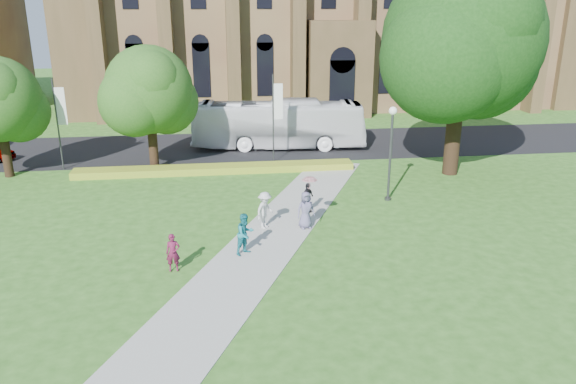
{
  "coord_description": "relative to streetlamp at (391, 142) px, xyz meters",
  "views": [
    {
      "loc": [
        -1.85,
        -22.12,
        10.37
      ],
      "look_at": [
        1.53,
        3.86,
        1.6
      ],
      "focal_mm": 35.0,
      "sensor_mm": 36.0,
      "label": 1
    }
  ],
  "objects": [
    {
      "name": "parasol",
      "position": [
        -5.04,
        -3.46,
        -1.1
      ],
      "size": [
        0.86,
        0.86,
        0.64
      ],
      "primitive_type": "imported",
      "rotation": [
        0.0,
        0.0,
        0.2
      ],
      "color": "#E7A3BA",
      "rests_on": "pedestrian_4"
    },
    {
      "name": "footpath",
      "position": [
        -7.5,
        -5.5,
        -3.28
      ],
      "size": [
        15.58,
        28.54,
        0.04
      ],
      "primitive_type": "cube",
      "rotation": [
        0.0,
        0.0,
        -0.44
      ],
      "color": "#B2B2A8",
      "rests_on": "ground"
    },
    {
      "name": "pedestrian_0",
      "position": [
        -11.3,
        -7.44,
        -2.46
      ],
      "size": [
        0.6,
        0.41,
        1.58
      ],
      "primitive_type": "imported",
      "rotation": [
        0.0,
        0.0,
        0.06
      ],
      "color": "maroon",
      "rests_on": "footpath"
    },
    {
      "name": "pedestrian_1",
      "position": [
        -8.3,
        -6.19,
        -2.33
      ],
      "size": [
        1.14,
        1.11,
        1.86
      ],
      "primitive_type": "imported",
      "rotation": [
        0.0,
        0.0,
        0.67
      ],
      "color": "#19737E",
      "rests_on": "footpath"
    },
    {
      "name": "pedestrian_3",
      "position": [
        -4.8,
        -1.49,
        -2.45
      ],
      "size": [
        0.93,
        0.95,
        1.61
      ],
      "primitive_type": "imported",
      "rotation": [
        0.0,
        0.0,
        0.81
      ],
      "color": "black",
      "rests_on": "footpath"
    },
    {
      "name": "tour_coach",
      "position": [
        -4.69,
        12.76,
        -1.47
      ],
      "size": [
        13.21,
        4.43,
        3.61
      ],
      "primitive_type": "imported",
      "rotation": [
        0.0,
        0.0,
        1.46
      ],
      "color": "white",
      "rests_on": "road"
    },
    {
      "name": "road",
      "position": [
        -7.5,
        13.5,
        -3.29
      ],
      "size": [
        160.0,
        10.0,
        0.02
      ],
      "primitive_type": "cube",
      "color": "black",
      "rests_on": "ground"
    },
    {
      "name": "large_tree",
      "position": [
        5.5,
        4.5,
        5.07
      ],
      "size": [
        9.6,
        9.6,
        13.2
      ],
      "color": "#332114",
      "rests_on": "ground"
    },
    {
      "name": "streetlamp",
      "position": [
        0.0,
        0.0,
        0.0
      ],
      "size": [
        0.44,
        0.44,
        5.24
      ],
      "color": "#38383D",
      "rests_on": "ground"
    },
    {
      "name": "flower_hedge",
      "position": [
        -9.5,
        6.7,
        -3.07
      ],
      "size": [
        18.0,
        1.4,
        0.45
      ],
      "primitive_type": "cube",
      "color": "gold",
      "rests_on": "ground"
    },
    {
      "name": "ground",
      "position": [
        -7.5,
        -6.5,
        -3.3
      ],
      "size": [
        160.0,
        160.0,
        0.0
      ],
      "primitive_type": "plane",
      "color": "#2D5C1B",
      "rests_on": "ground"
    },
    {
      "name": "pedestrian_4",
      "position": [
        -5.22,
        -3.56,
        -2.34
      ],
      "size": [
        1.0,
        0.75,
        1.84
      ],
      "primitive_type": "imported",
      "rotation": [
        0.0,
        0.0,
        0.2
      ],
      "color": "slate",
      "rests_on": "footpath"
    },
    {
      "name": "street_tree_1",
      "position": [
        -13.5,
        8.0,
        1.93
      ],
      "size": [
        5.6,
        5.6,
        8.05
      ],
      "color": "#332114",
      "rests_on": "ground"
    },
    {
      "name": "banner_pole_1",
      "position": [
        -19.39,
        8.7,
        0.09
      ],
      "size": [
        0.7,
        0.1,
        6.0
      ],
      "color": "#38383D",
      "rests_on": "ground"
    },
    {
      "name": "pedestrian_2",
      "position": [
        -7.18,
        -3.29,
        -2.35
      ],
      "size": [
        1.28,
        1.33,
        1.82
      ],
      "primitive_type": "imported",
      "rotation": [
        0.0,
        0.0,
        0.86
      ],
      "color": "#BBBBBB",
      "rests_on": "footpath"
    },
    {
      "name": "banner_pole_0",
      "position": [
        -5.39,
        8.7,
        0.09
      ],
      "size": [
        0.7,
        0.1,
        6.0
      ],
      "color": "#38383D",
      "rests_on": "ground"
    }
  ]
}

